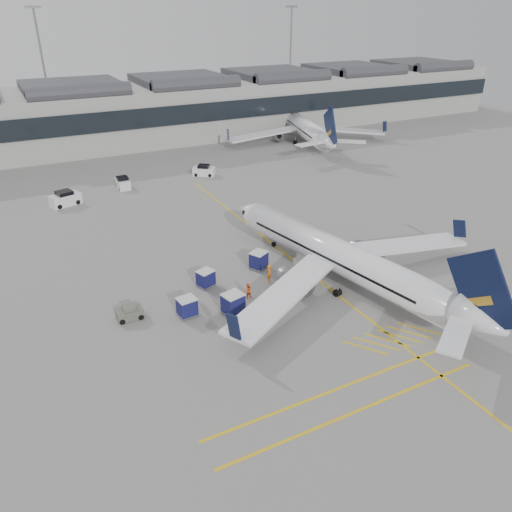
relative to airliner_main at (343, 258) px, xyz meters
name	(u,v)px	position (x,y,z in m)	size (l,w,h in m)	color
ground	(252,327)	(-11.76, -2.94, -2.76)	(220.00, 220.00, 0.00)	gray
terminal	(87,115)	(-11.76, 68.99, 3.37)	(200.00, 20.45, 12.40)	#9E9E99
light_masts	(60,64)	(-13.42, 83.06, 11.73)	(113.00, 0.60, 25.45)	slate
apron_markings	(291,258)	(-1.76, 7.06, -2.76)	(0.25, 60.00, 0.01)	gold
airliner_main	(343,258)	(0.00, 0.00, 0.00)	(31.87, 35.12, 9.41)	white
airliner_far	(304,127)	(28.41, 52.17, 0.13)	(32.78, 36.27, 9.85)	white
belt_loader	(311,257)	(-0.23, 5.31, -2.18)	(5.07, 2.28, 2.02)	silver
baggage_cart_a	(206,278)	(-12.63, 5.67, -1.82)	(2.04, 1.86, 1.76)	gray
baggage_cart_b	(259,260)	(-6.08, 6.66, -1.74)	(2.31, 2.17, 1.92)	gray
baggage_cart_c	(233,303)	(-12.29, -0.09, -1.68)	(2.24, 1.99, 2.03)	gray
baggage_cart_d	(187,307)	(-16.19, 1.44, -1.78)	(1.90, 1.63, 1.85)	gray
ramp_agent_a	(269,274)	(-6.50, 3.48, -1.80)	(0.71, 0.46, 1.94)	orange
ramp_agent_b	(248,291)	(-9.87, 1.75, -1.98)	(0.76, 0.60, 1.57)	#FF590D
pushback_tug	(130,313)	(-20.99, 3.44, -2.18)	(2.38, 1.51, 1.31)	#585C4E
safety_cone_nose	(255,212)	(0.76, 20.68, -2.52)	(0.36, 0.36, 0.50)	#F24C0A
safety_cone_engine	(323,265)	(0.19, 3.50, -2.49)	(0.40, 0.40, 0.56)	#F24C0A
service_van_left	(65,199)	(-21.62, 36.23, -1.83)	(4.49, 3.12, 2.09)	silver
service_van_mid	(123,183)	(-12.51, 39.90, -1.96)	(1.83, 3.53, 1.80)	silver
service_van_right	(204,171)	(1.08, 40.01, -1.95)	(3.92, 3.49, 1.82)	silver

